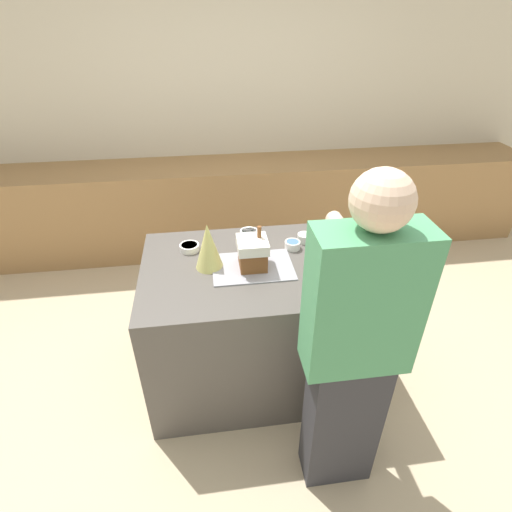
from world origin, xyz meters
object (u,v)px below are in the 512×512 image
object	(u,v)px
candy_bowl_far_right	(304,238)
person	(354,351)
candy_bowl_near_tray_right	(335,229)
candy_bowl_behind_tray	(292,245)
candy_bowl_far_left	(249,234)
decorative_tree	(208,246)
candy_bowl_near_tray_left	(189,247)
candy_bowl_center_rear	(345,240)
gingerbread_house	(253,252)
baking_tray	(253,267)

from	to	relation	value
candy_bowl_far_right	person	distance (m)	0.97
candy_bowl_near_tray_right	candy_bowl_behind_tray	world-z (taller)	candy_bowl_behind_tray
candy_bowl_near_tray_right	person	size ratio (longest dim) A/B	0.05
candy_bowl_near_tray_right	candy_bowl_far_left	world-z (taller)	candy_bowl_far_left
decorative_tree	candy_bowl_near_tray_left	world-z (taller)	decorative_tree
decorative_tree	candy_bowl_center_rear	size ratio (longest dim) A/B	2.56
candy_bowl_far_right	person	xyz separation A→B (m)	(-0.01, -0.97, -0.02)
candy_bowl_behind_tray	decorative_tree	bearing A→B (deg)	-165.73
candy_bowl_behind_tray	candy_bowl_far_right	bearing A→B (deg)	37.68
gingerbread_house	person	xyz separation A→B (m)	(0.36, -0.73, -0.09)
baking_tray	candy_bowl_center_rear	bearing A→B (deg)	15.98
baking_tray	candy_bowl_far_left	bearing A→B (deg)	86.53
candy_bowl_center_rear	candy_bowl_behind_tray	world-z (taller)	candy_bowl_center_rear
baking_tray	candy_bowl_far_right	size ratio (longest dim) A/B	5.19
baking_tray	candy_bowl_far_right	world-z (taller)	candy_bowl_far_right
decorative_tree	candy_bowl_behind_tray	distance (m)	0.55
candy_bowl_near_tray_right	candy_bowl_far_right	size ratio (longest dim) A/B	1.00
candy_bowl_far_right	candy_bowl_far_left	world-z (taller)	candy_bowl_far_right
candy_bowl_far_right	candy_bowl_center_rear	xyz separation A→B (m)	(0.25, -0.07, 0.00)
person	candy_bowl_near_tray_left	bearing A→B (deg)	126.73
candy_bowl_far_right	candy_bowl_center_rear	distance (m)	0.26
baking_tray	candy_bowl_near_tray_left	size ratio (longest dim) A/B	3.86
candy_bowl_behind_tray	candy_bowl_near_tray_left	bearing A→B (deg)	173.94
candy_bowl_near_tray_left	person	bearing A→B (deg)	-53.27
decorative_tree	candy_bowl_center_rear	world-z (taller)	decorative_tree
decorative_tree	person	size ratio (longest dim) A/B	0.16
candy_bowl_behind_tray	candy_bowl_far_left	bearing A→B (deg)	145.73
candy_bowl_far_right	candy_bowl_near_tray_left	world-z (taller)	candy_bowl_far_right
candy_bowl_center_rear	candy_bowl_far_right	bearing A→B (deg)	163.81
candy_bowl_near_tray_left	candy_bowl_behind_tray	size ratio (longest dim) A/B	1.26
candy_bowl_far_left	candy_bowl_near_tray_left	bearing A→B (deg)	-164.84
candy_bowl_behind_tray	candy_bowl_center_rear	bearing A→B (deg)	0.24
candy_bowl_far_right	candy_bowl_behind_tray	xyz separation A→B (m)	(-0.09, -0.07, -0.00)
candy_bowl_near_tray_left	candy_bowl_behind_tray	distance (m)	0.64
candy_bowl_far_left	candy_bowl_far_right	bearing A→B (deg)	-16.03
candy_bowl_far_right	gingerbread_house	bearing A→B (deg)	-146.14
gingerbread_house	candy_bowl_behind_tray	distance (m)	0.33
decorative_tree	person	world-z (taller)	person
baking_tray	candy_bowl_center_rear	xyz separation A→B (m)	(0.62, 0.18, 0.03)
baking_tray	candy_bowl_far_left	size ratio (longest dim) A/B	3.98
candy_bowl_near_tray_left	candy_bowl_center_rear	bearing A→B (deg)	-3.88
baking_tray	gingerbread_house	xyz separation A→B (m)	(0.00, 0.00, 0.10)
candy_bowl_far_right	candy_bowl_center_rear	size ratio (longest dim) A/B	0.83
baking_tray	candy_bowl_center_rear	distance (m)	0.64
gingerbread_house	candy_bowl_near_tray_right	world-z (taller)	gingerbread_house
baking_tray	candy_bowl_far_left	distance (m)	0.35
candy_bowl_far_right	candy_bowl_near_tray_left	size ratio (longest dim) A/B	0.74
baking_tray	person	xyz separation A→B (m)	(0.36, -0.73, 0.00)
candy_bowl_near_tray_left	candy_bowl_behind_tray	xyz separation A→B (m)	(0.64, -0.07, 0.01)
candy_bowl_center_rear	person	distance (m)	0.94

